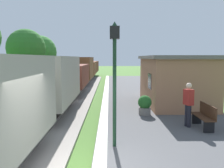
% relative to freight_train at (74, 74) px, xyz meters
% --- Properties ---
extents(freight_train, '(2.50, 39.20, 2.72)m').
position_rel_freight_train_xyz_m(freight_train, '(0.00, 0.00, 0.00)').
color(freight_train, gray).
rests_on(freight_train, rail_near).
extents(station_hut, '(3.50, 5.80, 2.78)m').
position_rel_freight_train_xyz_m(station_hut, '(6.80, -7.00, 0.10)').
color(station_hut, '#9E6B4C').
rests_on(station_hut, platform_slab).
extents(bench_near_hut, '(0.42, 1.50, 0.91)m').
position_rel_freight_train_xyz_m(bench_near_hut, '(6.66, -11.85, -0.83)').
color(bench_near_hut, '#422819').
rests_on(bench_near_hut, platform_slab).
extents(person_waiting, '(0.34, 0.43, 1.71)m').
position_rel_freight_train_xyz_m(person_waiting, '(6.09, -11.65, -0.37)').
color(person_waiting, black).
rests_on(person_waiting, platform_slab).
extents(potted_planter, '(0.64, 0.64, 0.92)m').
position_rel_freight_train_xyz_m(potted_planter, '(4.71, -9.69, -0.83)').
color(potted_planter, slate).
rests_on(potted_planter, platform_slab).
extents(lamp_post_near, '(0.28, 0.28, 3.70)m').
position_rel_freight_train_xyz_m(lamp_post_near, '(3.20, -13.70, 1.25)').
color(lamp_post_near, '#193823').
rests_on(lamp_post_near, platform_slab).
extents(tree_field_left, '(3.61, 3.61, 5.62)m').
position_rel_freight_train_xyz_m(tree_field_left, '(-4.81, 2.20, 2.25)').
color(tree_field_left, '#4C3823').
rests_on(tree_field_left, ground).
extents(tree_field_distant, '(3.81, 3.81, 5.52)m').
position_rel_freight_train_xyz_m(tree_field_distant, '(-5.04, 7.62, 2.05)').
color(tree_field_distant, '#4C3823').
rests_on(tree_field_distant, ground).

